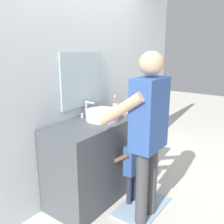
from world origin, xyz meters
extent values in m
plane|color=silver|center=(0.00, 0.00, 0.00)|extent=(14.00, 14.00, 0.00)
cube|color=silver|center=(0.00, 0.62, 1.35)|extent=(4.40, 0.08, 2.70)
cube|color=silver|center=(0.00, 0.57, 1.31)|extent=(0.65, 0.02, 0.61)
cube|color=#4C5156|center=(0.00, 0.30, 0.45)|extent=(1.35, 0.54, 0.89)
cylinder|color=white|center=(0.00, 0.28, 0.95)|extent=(0.37, 0.37, 0.11)
cylinder|color=silver|center=(0.00, 0.28, 0.95)|extent=(0.30, 0.30, 0.09)
cylinder|color=#B7BABF|center=(0.00, 0.51, 0.98)|extent=(0.03, 0.03, 0.18)
cylinder|color=#B7BABF|center=(0.00, 0.45, 1.06)|extent=(0.02, 0.12, 0.02)
cylinder|color=#B7BABF|center=(-0.07, 0.51, 0.92)|extent=(0.04, 0.04, 0.05)
cylinder|color=#B7BABF|center=(0.07, 0.51, 0.92)|extent=(0.04, 0.04, 0.05)
cylinder|color=silver|center=(0.39, 0.38, 0.94)|extent=(0.07, 0.07, 0.09)
cylinder|color=orange|center=(0.37, 0.37, 0.99)|extent=(0.02, 0.04, 0.17)
cube|color=white|center=(0.37, 0.37, 1.09)|extent=(0.01, 0.02, 0.02)
cube|color=#99B7CC|center=(0.00, -0.25, 0.01)|extent=(0.64, 0.40, 0.02)
cylinder|color=#2D334C|center=(-0.05, -0.11, 0.18)|extent=(0.06, 0.06, 0.36)
cylinder|color=#2D334C|center=(0.05, -0.11, 0.18)|extent=(0.06, 0.06, 0.36)
cube|color=#33569E|center=(0.00, -0.11, 0.52)|extent=(0.18, 0.10, 0.32)
sphere|color=brown|center=(0.00, -0.11, 0.74)|extent=(0.10, 0.10, 0.10)
cylinder|color=brown|center=(-0.10, -0.03, 0.55)|extent=(0.04, 0.22, 0.17)
cylinder|color=brown|center=(0.10, -0.03, 0.55)|extent=(0.04, 0.22, 0.17)
cylinder|color=#47474C|center=(-0.23, -0.36, 0.38)|extent=(0.12, 0.12, 0.76)
cylinder|color=#47474C|center=(-0.04, -0.36, 0.38)|extent=(0.12, 0.12, 0.76)
cube|color=#33569E|center=(-0.13, -0.36, 1.09)|extent=(0.38, 0.21, 0.66)
sphere|color=#D8A884|center=(-0.13, -0.36, 1.54)|extent=(0.21, 0.21, 0.21)
cylinder|color=#D8A884|center=(-0.34, -0.19, 1.15)|extent=(0.09, 0.46, 0.36)
cylinder|color=#D8A884|center=(0.08, -0.19, 1.15)|extent=(0.09, 0.46, 0.36)
cylinder|color=green|center=(0.08, -0.01, 0.97)|extent=(0.01, 0.14, 0.03)
cube|color=white|center=(0.08, 0.06, 0.99)|extent=(0.01, 0.02, 0.02)
camera|label=1|loc=(-2.08, -1.36, 1.68)|focal=40.10mm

